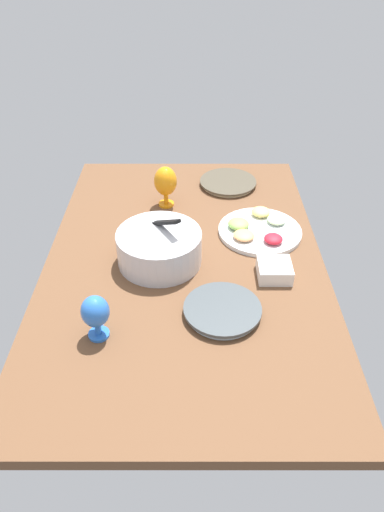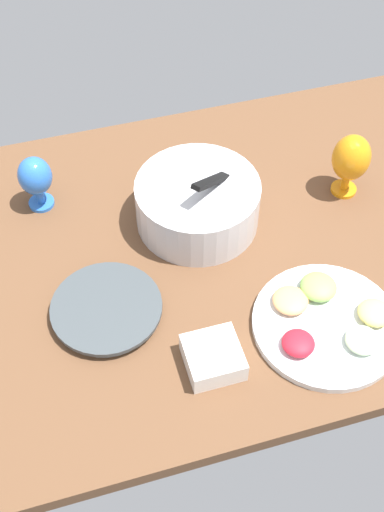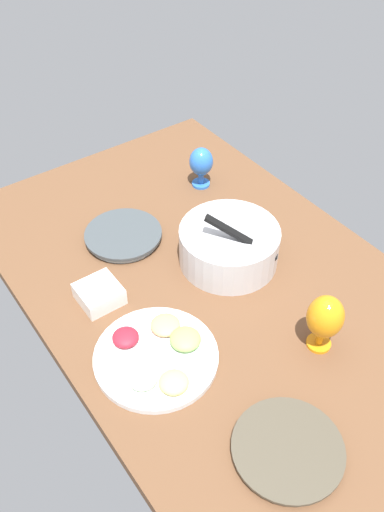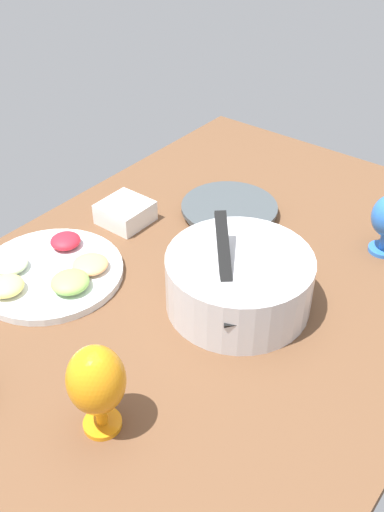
# 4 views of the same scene
# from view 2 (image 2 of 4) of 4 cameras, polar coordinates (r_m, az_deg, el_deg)

# --- Properties ---
(ground_plane) EXTENTS (1.60, 1.04, 0.04)m
(ground_plane) POSITION_cam_2_polar(r_m,az_deg,el_deg) (1.67, 1.65, 0.45)
(ground_plane) COLOR brown
(dinner_plate_left) EXTENTS (0.26, 0.26, 0.03)m
(dinner_plate_left) POSITION_cam_2_polar(r_m,az_deg,el_deg) (1.53, -7.34, -4.58)
(dinner_plate_left) COLOR silver
(dinner_plate_left) RESTS_ON ground_plane
(mixing_bowl) EXTENTS (0.31, 0.31, 0.20)m
(mixing_bowl) POSITION_cam_2_polar(r_m,az_deg,el_deg) (1.66, 0.48, 4.66)
(mixing_bowl) COLOR silver
(mixing_bowl) RESTS_ON ground_plane
(fruit_platter) EXTENTS (0.34, 0.34, 0.05)m
(fruit_platter) POSITION_cam_2_polar(r_m,az_deg,el_deg) (1.53, 11.50, -5.48)
(fruit_platter) COLOR silver
(fruit_platter) RESTS_ON ground_plane
(hurricane_glass_blue) EXTENTS (0.09, 0.09, 0.15)m
(hurricane_glass_blue) POSITION_cam_2_polar(r_m,az_deg,el_deg) (1.73, -13.31, 6.56)
(hurricane_glass_blue) COLOR blue
(hurricane_glass_blue) RESTS_ON ground_plane
(hurricane_glass_orange) EXTENTS (0.10, 0.10, 0.18)m
(hurricane_glass_orange) POSITION_cam_2_polar(r_m,az_deg,el_deg) (1.75, 13.49, 8.09)
(hurricane_glass_orange) COLOR orange
(hurricane_glass_orange) RESTS_ON ground_plane
(square_bowl_white) EXTENTS (0.12, 0.12, 0.05)m
(square_bowl_white) POSITION_cam_2_polar(r_m,az_deg,el_deg) (1.43, 1.83, -8.63)
(square_bowl_white) COLOR white
(square_bowl_white) RESTS_ON ground_plane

